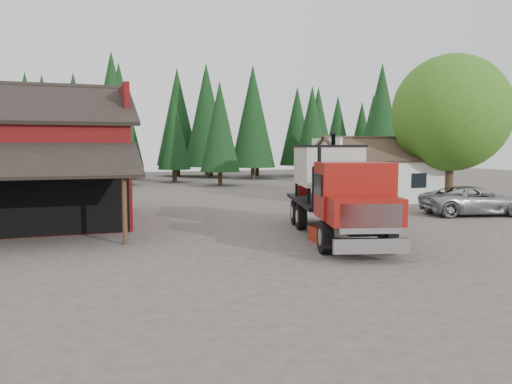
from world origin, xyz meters
name	(u,v)px	position (x,y,z in m)	size (l,w,h in m)	color
ground	(275,245)	(0.00, 0.00, 0.00)	(120.00, 120.00, 0.00)	#4D423C
red_barn	(1,171)	(-11.00, 9.90, 2.69)	(12.80, 13.63, 7.18)	maroon
farmhouse	(375,177)	(13.00, 13.00, 1.67)	(8.60, 6.42, 4.65)	silver
deciduous_tree	(451,117)	(17.01, 9.97, 5.91)	(8.00, 8.00, 10.20)	#382619
conifer_backdrop	(145,179)	(0.00, 42.00, 0.00)	(76.00, 16.00, 16.00)	black
near_pine_b	(220,126)	(6.00, 30.00, 5.89)	(3.96, 3.96, 10.40)	#382619
near_pine_c	(381,117)	(22.00, 26.00, 6.89)	(4.84, 4.84, 12.40)	#382619
near_pine_d	(112,111)	(-4.00, 34.00, 7.39)	(5.28, 5.28, 13.40)	#382619
feed_truck	(336,187)	(3.18, 0.85, 2.15)	(5.28, 10.56, 4.61)	black
silver_car	(474,201)	(14.00, 4.34, 0.82)	(2.73, 5.93, 1.65)	#94969B
equip_box	(321,234)	(2.05, 0.01, 0.30)	(0.70, 1.10, 0.60)	maroon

